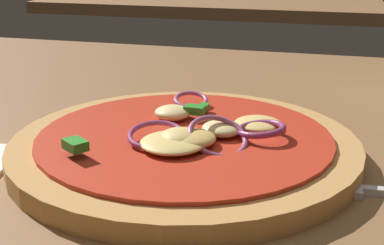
% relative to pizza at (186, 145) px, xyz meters
% --- Properties ---
extents(dining_table, '(1.19, 0.84, 0.03)m').
position_rel_pizza_xyz_m(dining_table, '(-0.01, -0.01, -0.02)').
color(dining_table, brown).
rests_on(dining_table, ground).
extents(pizza, '(0.25, 0.25, 0.03)m').
position_rel_pizza_xyz_m(pizza, '(0.00, 0.00, 0.00)').
color(pizza, tan).
rests_on(pizza, dining_table).
extents(background_table, '(0.88, 0.55, 0.03)m').
position_rel_pizza_xyz_m(background_table, '(-0.24, 1.16, -0.02)').
color(background_table, brown).
rests_on(background_table, ground).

